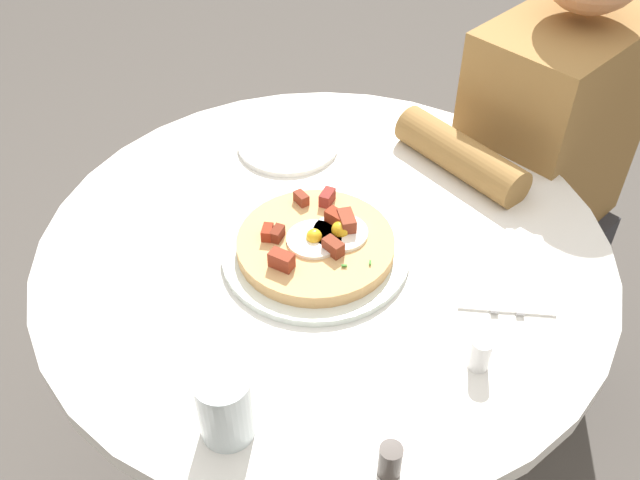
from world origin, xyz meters
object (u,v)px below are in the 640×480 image
(pizza_plate, at_px, (316,253))
(fork, at_px, (491,268))
(salt_shaker, at_px, (480,354))
(pepper_shaker, at_px, (390,461))
(breakfast_pizza, at_px, (317,243))
(knife, at_px, (515,269))
(person_seated, at_px, (532,203))
(water_glass, at_px, (225,406))
(dining_table, at_px, (324,316))
(bread_plate, at_px, (288,145))

(pizza_plate, height_order, fork, pizza_plate)
(salt_shaker, xyz_separation_m, pepper_shaker, (0.20, 0.02, 0.00))
(breakfast_pizza, bearing_deg, knife, 128.38)
(person_seated, xyz_separation_m, breakfast_pizza, (0.61, -0.04, 0.25))
(fork, relative_size, salt_shaker, 3.59)
(salt_shaker, height_order, pepper_shaker, same)
(breakfast_pizza, relative_size, water_glass, 2.41)
(breakfast_pizza, height_order, fork, breakfast_pizza)
(salt_shaker, bearing_deg, pepper_shaker, 5.77)
(dining_table, bearing_deg, knife, 123.03)
(salt_shaker, relative_size, pepper_shaker, 0.98)
(breakfast_pizza, height_order, bread_plate, breakfast_pizza)
(water_glass, bearing_deg, salt_shaker, 152.51)
(pizza_plate, bearing_deg, water_glass, 26.72)
(breakfast_pizza, distance_m, knife, 0.30)
(bread_plate, distance_m, knife, 0.48)
(knife, distance_m, water_glass, 0.49)
(person_seated, relative_size, knife, 6.31)
(person_seated, bearing_deg, knife, 24.67)
(bread_plate, relative_size, fork, 1.03)
(water_glass, xyz_separation_m, pepper_shaker, (-0.10, 0.18, -0.02))
(bread_plate, bearing_deg, pizza_plate, 55.86)
(salt_shaker, bearing_deg, pizza_plate, -88.64)
(person_seated, distance_m, pizza_plate, 0.65)
(pizza_plate, distance_m, water_glass, 0.33)
(person_seated, relative_size, pizza_plate, 3.89)
(breakfast_pizza, height_order, pepper_shaker, breakfast_pizza)
(fork, relative_size, water_glass, 1.79)
(person_seated, distance_m, fork, 0.53)
(pizza_plate, bearing_deg, breakfast_pizza, 173.57)
(person_seated, height_order, bread_plate, person_seated)
(dining_table, distance_m, salt_shaker, 0.37)
(water_glass, bearing_deg, breakfast_pizza, -153.48)
(knife, bearing_deg, pizza_plate, -90.95)
(dining_table, distance_m, bread_plate, 0.32)
(person_seated, xyz_separation_m, pepper_shaker, (0.81, 0.28, 0.25))
(fork, distance_m, knife, 0.04)
(breakfast_pizza, bearing_deg, water_glass, 26.52)
(breakfast_pizza, xyz_separation_m, pepper_shaker, (0.20, 0.32, -0.00))
(knife, relative_size, water_glass, 1.79)
(breakfast_pizza, bearing_deg, fork, 128.22)
(water_glass, height_order, pepper_shaker, water_glass)
(pepper_shaker, bearing_deg, water_glass, -60.83)
(bread_plate, xyz_separation_m, pepper_shaker, (0.36, 0.57, 0.02))
(bread_plate, relative_size, water_glass, 1.85)
(salt_shaker, bearing_deg, dining_table, -93.94)
(dining_table, height_order, water_glass, water_glass)
(knife, bearing_deg, bread_plate, -126.65)
(salt_shaker, bearing_deg, water_glass, -27.49)
(person_seated, height_order, breakfast_pizza, person_seated)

